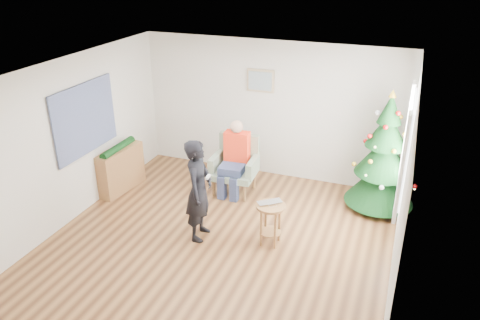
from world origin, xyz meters
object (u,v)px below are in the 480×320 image
at_px(standing_man, 199,190).
at_px(console, 120,169).
at_px(armchair, 235,172).
at_px(christmas_tree, 384,157).
at_px(stool, 270,224).

bearing_deg(standing_man, console, 60.49).
bearing_deg(console, armchair, 26.17).
bearing_deg(christmas_tree, standing_man, -142.69).
xyz_separation_m(christmas_tree, console, (-4.48, -0.99, -0.54)).
distance_m(stool, console, 3.15).
bearing_deg(console, standing_man, -17.11).
bearing_deg(armchair, stool, -55.00).
bearing_deg(stool, armchair, 128.17).
distance_m(christmas_tree, stool, 2.29).
xyz_separation_m(christmas_tree, armchair, (-2.51, -0.30, -0.56)).
bearing_deg(christmas_tree, console, -167.50).
relative_size(stool, standing_man, 0.41).
relative_size(christmas_tree, stool, 3.16).
distance_m(armchair, console, 2.09).
height_order(standing_man, console, standing_man).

